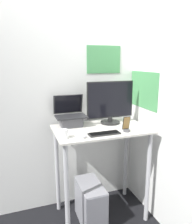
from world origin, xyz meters
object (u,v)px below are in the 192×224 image
Objects in this scene: computer_tower at (90,203)px; keyboard at (104,133)px; monitor at (110,104)px; mouse at (84,136)px; cell_phone at (126,127)px; laptop at (71,118)px.

keyboard is at bearing -48.72° from computer_tower.
keyboard reaches higher than computer_tower.
mouse is at bearing -138.79° from monitor.
mouse is (-0.21, -0.03, 0.01)m from keyboard.
keyboard is (-0.21, -0.34, -0.21)m from monitor.
monitor is 8.18× the size of mouse.
monitor reaches higher than mouse.
cell_phone reaches higher than computer_tower.
keyboard is (0.24, -0.38, -0.08)m from laptop.
monitor is at bearing -5.46° from laptop.
mouse is 0.14× the size of computer_tower.
laptop is at bearing 121.80° from keyboard.
cell_phone is at bearing -83.95° from monitor.
laptop is 4.93× the size of mouse.
keyboard is 0.21m from mouse.
monitor is at bearing 35.07° from computer_tower.
monitor is at bearing 96.05° from cell_phone.
computer_tower is at bearing 54.30° from mouse.
mouse is 0.85m from computer_tower.
monitor reaches higher than keyboard.
laptop is 2.14× the size of cell_phone.
mouse is (-0.42, -0.37, -0.21)m from monitor.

